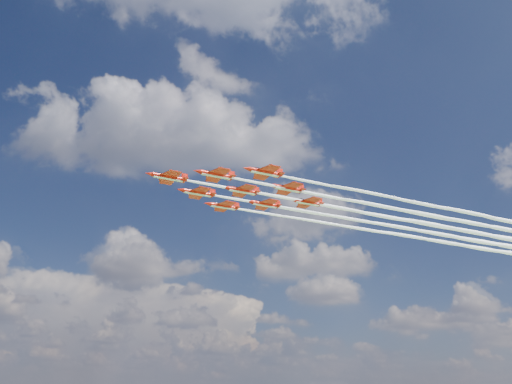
{
  "coord_description": "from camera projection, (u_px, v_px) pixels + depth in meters",
  "views": [
    {
      "loc": [
        7.66,
        -128.25,
        23.1
      ],
      "look_at": [
        11.83,
        6.05,
        77.25
      ],
      "focal_mm": 35.0,
      "sensor_mm": 36.0,
      "label": 1
    }
  ],
  "objects": [
    {
      "name": "jet_lead",
      "position": [
        388.0,
        217.0,
        164.43
      ],
      "size": [
        144.17,
        67.49,
        2.9
      ],
      "rotation": [
        0.0,
        0.0,
        0.42
      ],
      "color": "red"
    },
    {
      "name": "jet_row2_port",
      "position": [
        429.0,
        215.0,
        162.88
      ],
      "size": [
        144.17,
        67.49,
        2.9
      ],
      "rotation": [
        0.0,
        0.0,
        0.42
      ],
      "color": "red"
    },
    {
      "name": "jet_row2_starb",
      "position": [
        399.0,
        227.0,
        174.83
      ],
      "size": [
        144.17,
        67.49,
        2.9
      ],
      "rotation": [
        0.0,
        0.0,
        0.42
      ],
      "color": "red"
    },
    {
      "name": "jet_row3_port",
      "position": [
        471.0,
        214.0,
        161.33
      ],
      "size": [
        144.17,
        67.49,
        2.9
      ],
      "rotation": [
        0.0,
        0.0,
        0.42
      ],
      "color": "red"
    },
    {
      "name": "jet_row3_centre",
      "position": [
        438.0,
        226.0,
        173.28
      ],
      "size": [
        144.17,
        67.49,
        2.9
      ],
      "rotation": [
        0.0,
        0.0,
        0.42
      ],
      "color": "red"
    },
    {
      "name": "jet_row3_starb",
      "position": [
        409.0,
        237.0,
        185.24
      ],
      "size": [
        144.17,
        67.49,
        2.9
      ],
      "rotation": [
        0.0,
        0.0,
        0.42
      ],
      "color": "red"
    },
    {
      "name": "jet_row4_port",
      "position": [
        477.0,
        224.0,
        171.73
      ],
      "size": [
        144.17,
        67.49,
        2.9
      ],
      "rotation": [
        0.0,
        0.0,
        0.42
      ],
      "color": "red"
    },
    {
      "name": "jet_row4_starb",
      "position": [
        446.0,
        235.0,
        183.69
      ],
      "size": [
        144.17,
        67.49,
        2.9
      ],
      "rotation": [
        0.0,
        0.0,
        0.42
      ],
      "color": "red"
    },
    {
      "name": "jet_tail",
      "position": [
        483.0,
        234.0,
        182.14
      ],
      "size": [
        144.17,
        67.49,
        2.9
      ],
      "rotation": [
        0.0,
        0.0,
        0.42
      ],
      "color": "red"
    }
  ]
}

